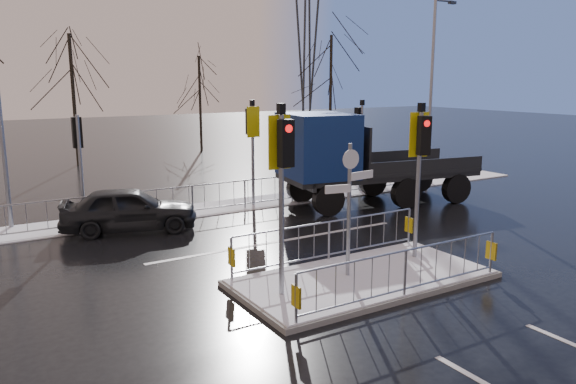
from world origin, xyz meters
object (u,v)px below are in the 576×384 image
traffic_island (363,265)px  flatbed_truck (343,157)px  car_far_lane (129,209)px  street_lamp_right (433,84)px

traffic_island → flatbed_truck: size_ratio=0.78×
traffic_island → flatbed_truck: (4.32, 6.55, 1.42)m
car_far_lane → street_lamp_right: bearing=-68.0°
car_far_lane → flatbed_truck: bearing=-77.9°
flatbed_truck → street_lamp_right: size_ratio=0.96×
flatbed_truck → street_lamp_right: (6.27, 1.93, 2.58)m
traffic_island → car_far_lane: bearing=115.2°
flatbed_truck → street_lamp_right: 7.05m
traffic_island → car_far_lane: (-3.38, 7.17, 0.30)m
car_far_lane → flatbed_truck: flatbed_truck is taller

